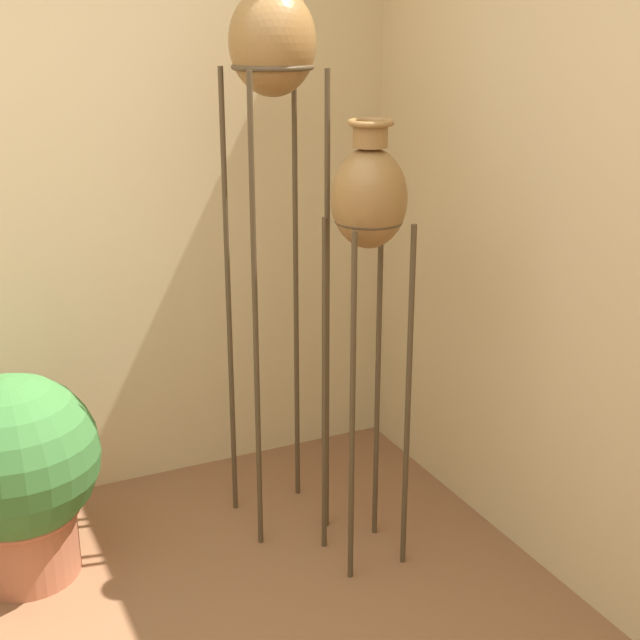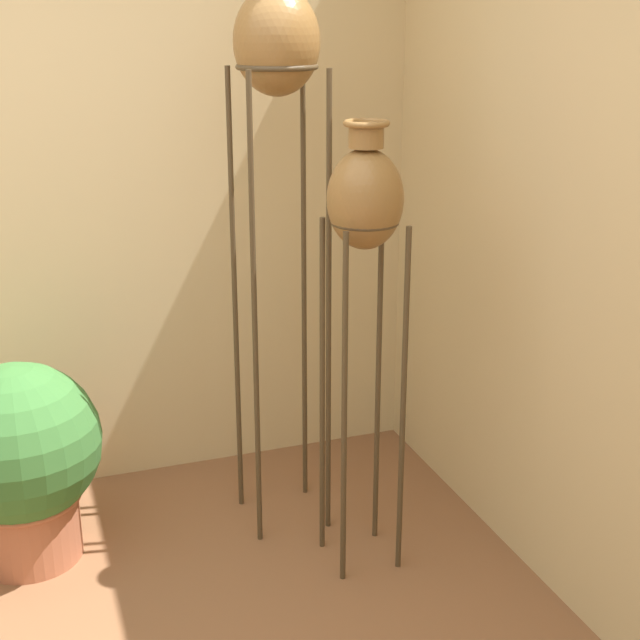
% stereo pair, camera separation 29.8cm
% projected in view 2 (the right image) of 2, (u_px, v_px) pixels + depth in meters
% --- Properties ---
extents(vase_stand_tall, '(0.30, 0.30, 2.11)m').
position_uv_depth(vase_stand_tall, '(277.00, 61.00, 3.07)').
color(vase_stand_tall, '#473823').
rests_on(vase_stand_tall, ground_plane).
extents(vase_stand_medium, '(0.25, 0.25, 1.62)m').
position_uv_depth(vase_stand_medium, '(365.00, 213.00, 2.94)').
color(vase_stand_medium, '#473823').
rests_on(vase_stand_medium, ground_plane).
extents(potted_plant, '(0.59, 0.59, 0.77)m').
position_uv_depth(potted_plant, '(21.00, 456.00, 3.23)').
color(potted_plant, '#B26647').
rests_on(potted_plant, ground_plane).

